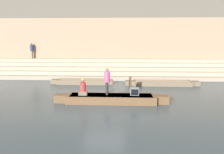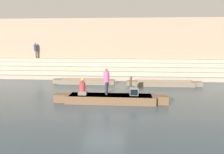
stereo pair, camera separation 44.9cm
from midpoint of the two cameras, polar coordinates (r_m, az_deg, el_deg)
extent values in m
plane|color=#3D4C56|center=(13.21, -2.96, -6.95)|extent=(120.00, 120.00, 0.00)
cube|color=tan|center=(22.05, -0.63, 0.30)|extent=(36.00, 3.36, 0.36)
cube|color=#B2A28D|center=(22.32, -0.58, 1.36)|extent=(36.00, 2.68, 0.36)
cube|color=tan|center=(22.60, -0.53, 2.38)|extent=(36.00, 2.01, 0.36)
cube|color=#B2A28D|center=(22.89, -0.48, 3.39)|extent=(36.00, 1.34, 0.36)
cube|color=tan|center=(23.19, -0.44, 4.36)|extent=(36.00, 0.67, 0.36)
cube|color=tan|center=(24.04, -0.32, 7.89)|extent=(34.20, 1.20, 6.04)
cube|color=brown|center=(23.66, -0.39, 1.24)|extent=(34.20, 0.12, 0.60)
cube|color=brown|center=(13.30, -1.22, -5.73)|extent=(5.38, 1.16, 0.48)
cube|color=#993328|center=(13.25, -1.22, -4.83)|extent=(4.95, 1.06, 0.05)
cube|color=brown|center=(13.45, 11.99, -5.77)|extent=(0.75, 0.64, 0.48)
cube|color=brown|center=(13.85, -14.04, -5.40)|extent=(0.75, 0.64, 0.48)
cylinder|color=olive|center=(14.00, -4.33, -4.37)|extent=(2.39, 0.04, 0.04)
cylinder|color=#28282D|center=(13.40, -2.23, -2.83)|extent=(0.15, 0.15, 0.78)
cylinder|color=#28282D|center=(13.21, -2.30, -3.01)|extent=(0.15, 0.15, 0.78)
cylinder|color=#C64C7F|center=(13.17, -2.28, 0.11)|extent=(0.35, 0.35, 0.65)
sphere|color=brown|center=(13.11, -2.30, 1.92)|extent=(0.19, 0.19, 0.19)
cube|color=#756656|center=(13.35, -8.52, -4.20)|extent=(0.49, 0.39, 0.23)
cylinder|color=#B23333|center=(13.27, -8.57, -2.56)|extent=(0.35, 0.35, 0.55)
sphere|color=brown|center=(13.19, -8.61, -1.00)|extent=(0.19, 0.19, 0.19)
sphere|color=gold|center=(13.18, -8.61, -0.72)|extent=(0.16, 0.16, 0.16)
cube|color=slate|center=(13.26, 4.95, -3.77)|extent=(0.52, 0.43, 0.43)
cube|color=black|center=(13.04, 4.99, -3.99)|extent=(0.44, 0.02, 0.35)
cube|color=#756651|center=(18.81, 12.29, -1.56)|extent=(4.82, 1.22, 0.36)
cube|color=tan|center=(18.78, 12.30, -1.09)|extent=(4.44, 1.12, 0.05)
cube|color=#756651|center=(19.46, 20.30, -1.57)|extent=(0.68, 0.67, 0.36)
cube|color=#756651|center=(18.55, 3.88, -1.51)|extent=(0.68, 0.67, 0.36)
cube|color=#756651|center=(19.22, -8.52, -1.20)|extent=(4.21, 1.22, 0.36)
cube|color=tan|center=(19.19, -8.53, -0.74)|extent=(3.88, 1.12, 0.05)
cube|color=#756651|center=(18.90, -1.36, -1.28)|extent=(0.59, 0.67, 0.36)
cube|color=#756651|center=(19.83, -15.34, -1.11)|extent=(0.59, 0.67, 0.36)
cylinder|color=brown|center=(15.96, 3.94, -1.91)|extent=(0.17, 0.17, 1.15)
cylinder|color=gray|center=(25.24, -20.56, 5.49)|extent=(0.14, 0.14, 0.79)
cylinder|color=gray|center=(25.07, -20.73, 5.46)|extent=(0.14, 0.14, 0.79)
cylinder|color=navy|center=(25.12, -20.75, 7.12)|extent=(0.34, 0.34, 0.66)
sphere|color=brown|center=(25.11, -20.80, 8.09)|extent=(0.19, 0.19, 0.19)
camera|label=1|loc=(0.22, -90.90, -0.15)|focal=35.00mm
camera|label=2|loc=(0.22, 89.10, 0.15)|focal=35.00mm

